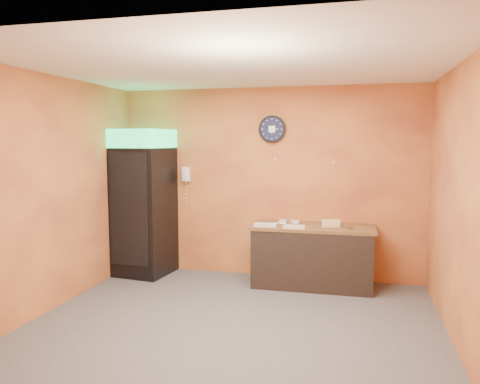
% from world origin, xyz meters
% --- Properties ---
extents(floor, '(4.50, 4.50, 0.00)m').
position_xyz_m(floor, '(0.00, 0.00, 0.00)').
color(floor, '#47474C').
rests_on(floor, ground).
extents(back_wall, '(4.50, 0.02, 2.80)m').
position_xyz_m(back_wall, '(0.00, 2.00, 1.40)').
color(back_wall, '#E08C3F').
rests_on(back_wall, floor).
extents(left_wall, '(0.02, 4.00, 2.80)m').
position_xyz_m(left_wall, '(-2.25, 0.00, 1.40)').
color(left_wall, '#E08C3F').
rests_on(left_wall, floor).
extents(right_wall, '(0.02, 4.00, 2.80)m').
position_xyz_m(right_wall, '(2.25, 0.00, 1.40)').
color(right_wall, '#E08C3F').
rests_on(right_wall, floor).
extents(ceiling, '(4.50, 4.00, 0.02)m').
position_xyz_m(ceiling, '(0.00, 0.00, 2.80)').
color(ceiling, white).
rests_on(ceiling, back_wall).
extents(beverage_cooler, '(0.85, 0.86, 2.19)m').
position_xyz_m(beverage_cooler, '(-1.84, 1.60, 1.07)').
color(beverage_cooler, black).
rests_on(beverage_cooler, floor).
extents(prep_counter, '(1.63, 0.74, 0.81)m').
position_xyz_m(prep_counter, '(0.71, 1.64, 0.41)').
color(prep_counter, black).
rests_on(prep_counter, floor).
extents(wall_clock, '(0.40, 0.06, 0.40)m').
position_xyz_m(wall_clock, '(0.06, 1.97, 2.19)').
color(wall_clock, black).
rests_on(wall_clock, back_wall).
extents(wall_phone, '(0.12, 0.10, 0.22)m').
position_xyz_m(wall_phone, '(-1.27, 1.95, 1.51)').
color(wall_phone, white).
rests_on(wall_phone, back_wall).
extents(butcher_paper, '(1.70, 0.76, 0.04)m').
position_xyz_m(butcher_paper, '(0.71, 1.64, 0.83)').
color(butcher_paper, brown).
rests_on(butcher_paper, prep_counter).
extents(sub_roll_stack, '(0.25, 0.16, 0.10)m').
position_xyz_m(sub_roll_stack, '(0.95, 1.61, 0.90)').
color(sub_roll_stack, beige).
rests_on(sub_roll_stack, butcher_paper).
extents(wrapped_sandwich_left, '(0.31, 0.14, 0.04)m').
position_xyz_m(wrapped_sandwich_left, '(0.08, 1.42, 0.87)').
color(wrapped_sandwich_left, beige).
rests_on(wrapped_sandwich_left, butcher_paper).
extents(wrapped_sandwich_mid, '(0.29, 0.12, 0.04)m').
position_xyz_m(wrapped_sandwich_mid, '(0.48, 1.38, 0.87)').
color(wrapped_sandwich_mid, beige).
rests_on(wrapped_sandwich_mid, butcher_paper).
extents(wrapped_sandwich_right, '(0.30, 0.13, 0.04)m').
position_xyz_m(wrapped_sandwich_right, '(0.36, 1.78, 0.87)').
color(wrapped_sandwich_right, beige).
rests_on(wrapped_sandwich_right, butcher_paper).
extents(kitchen_tool, '(0.07, 0.07, 0.07)m').
position_xyz_m(kitchen_tool, '(0.36, 1.67, 0.88)').
color(kitchen_tool, silver).
rests_on(kitchen_tool, butcher_paper).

